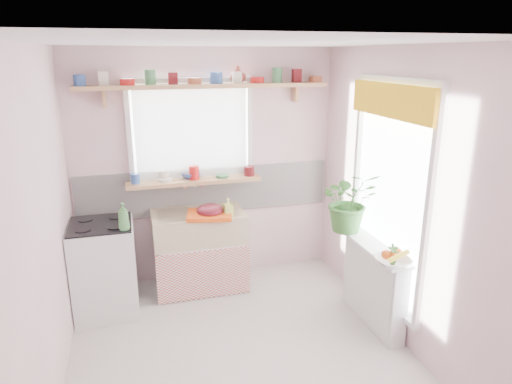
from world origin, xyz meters
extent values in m
plane|color=beige|center=(0.00, 0.00, 0.00)|extent=(3.20, 3.20, 0.00)
plane|color=white|center=(0.00, 0.00, 2.50)|extent=(3.20, 3.20, 0.00)
plane|color=#FAD2D7|center=(0.00, 1.60, 1.25)|extent=(2.80, 0.00, 2.80)
plane|color=#FAD2D7|center=(0.00, -1.60, 1.25)|extent=(2.80, 0.00, 2.80)
plane|color=#FAD2D7|center=(-1.40, 0.00, 1.25)|extent=(0.00, 3.20, 3.20)
plane|color=#FAD2D7|center=(1.40, 0.00, 1.25)|extent=(0.00, 3.20, 3.20)
cube|color=white|center=(0.00, 1.59, 1.00)|extent=(2.74, 0.03, 0.50)
cube|color=pink|center=(0.00, 1.58, 0.80)|extent=(2.74, 0.02, 0.12)
cube|color=white|center=(-0.15, 1.60, 1.65)|extent=(1.20, 0.01, 1.00)
cube|color=white|center=(-0.15, 1.53, 1.65)|extent=(1.15, 0.02, 0.95)
cube|color=white|center=(1.40, 0.20, 1.25)|extent=(0.01, 1.10, 1.90)
cube|color=yellow|center=(1.31, 0.20, 2.06)|extent=(0.03, 1.20, 0.28)
cube|color=white|center=(-0.15, 1.30, 0.28)|extent=(0.85, 0.55, 0.55)
cube|color=#C84C3A|center=(-0.15, 1.02, 0.28)|extent=(0.95, 0.02, 0.53)
cube|color=#C7B291|center=(-0.15, 1.30, 0.70)|extent=(0.95, 0.55, 0.30)
cylinder|color=silver|center=(-0.15, 1.55, 1.10)|extent=(0.03, 0.22, 0.03)
cube|color=white|center=(-1.10, 1.05, 0.45)|extent=(0.58, 0.58, 0.90)
cube|color=black|center=(-1.10, 1.05, 0.91)|extent=(0.56, 0.56, 0.02)
cylinder|color=black|center=(-1.24, 0.91, 0.92)|extent=(0.14, 0.14, 0.01)
cylinder|color=black|center=(-0.96, 0.91, 0.92)|extent=(0.14, 0.14, 0.01)
cylinder|color=black|center=(-1.24, 1.19, 0.92)|extent=(0.14, 0.14, 0.01)
cylinder|color=black|center=(-0.96, 1.19, 0.92)|extent=(0.14, 0.14, 0.01)
cube|color=white|center=(1.30, 0.20, 0.38)|extent=(0.15, 0.90, 0.75)
cube|color=white|center=(1.27, 0.20, 0.76)|extent=(0.22, 0.95, 0.03)
cube|color=tan|center=(-0.15, 1.48, 1.14)|extent=(1.40, 0.22, 0.04)
cube|color=tan|center=(0.00, 1.47, 2.12)|extent=(2.52, 0.24, 0.04)
cylinder|color=#3359A5|center=(-1.18, 1.47, 2.20)|extent=(0.11, 0.11, 0.12)
cylinder|color=silver|center=(-0.97, 1.47, 2.20)|extent=(0.11, 0.11, 0.12)
cylinder|color=red|center=(-0.75, 1.47, 2.17)|extent=(0.11, 0.11, 0.06)
cylinder|color=#3F7F4C|center=(-0.54, 1.47, 2.20)|extent=(0.11, 0.11, 0.12)
cylinder|color=#590F14|center=(-0.32, 1.47, 2.20)|extent=(0.11, 0.11, 0.12)
cylinder|color=#A55133|center=(-0.11, 1.47, 2.17)|extent=(0.11, 0.11, 0.06)
cylinder|color=#3359A5|center=(0.11, 1.47, 2.20)|extent=(0.11, 0.11, 0.12)
cylinder|color=silver|center=(0.32, 1.47, 2.20)|extent=(0.11, 0.11, 0.12)
cylinder|color=red|center=(0.54, 1.47, 2.17)|extent=(0.11, 0.11, 0.06)
cylinder|color=#3F7F4C|center=(0.75, 1.47, 2.20)|extent=(0.11, 0.11, 0.12)
cylinder|color=#590F14|center=(0.97, 1.47, 2.20)|extent=(0.11, 0.11, 0.12)
cylinder|color=#A55133|center=(1.18, 1.47, 2.17)|extent=(0.11, 0.11, 0.06)
cylinder|color=#3359A5|center=(-0.77, 1.48, 1.22)|extent=(0.11, 0.11, 0.12)
cylinder|color=silver|center=(-0.46, 1.48, 1.22)|extent=(0.11, 0.11, 0.12)
cylinder|color=red|center=(-0.15, 1.48, 1.19)|extent=(0.11, 0.11, 0.06)
cylinder|color=#3F7F4C|center=(0.16, 1.48, 1.22)|extent=(0.11, 0.11, 0.12)
cylinder|color=#590F14|center=(0.47, 1.48, 1.22)|extent=(0.11, 0.11, 0.12)
cube|color=#FE5B16|center=(-0.06, 1.14, 0.87)|extent=(0.50, 0.41, 0.04)
ellipsoid|color=maroon|center=(-0.05, 1.16, 0.91)|extent=(0.33, 0.33, 0.12)
imported|color=#366C2B|center=(1.21, 0.60, 1.08)|extent=(0.63, 0.57, 0.61)
imported|color=silver|center=(1.21, -0.20, 0.81)|extent=(0.29, 0.29, 0.07)
imported|color=#2E5E25|center=(1.21, -0.20, 0.87)|extent=(0.10, 0.07, 0.19)
imported|color=#C8DA61|center=(0.13, 1.10, 0.95)|extent=(0.09, 0.10, 0.19)
imported|color=white|center=(-0.46, 1.54, 1.21)|extent=(0.16, 0.16, 0.10)
imported|color=#30489E|center=(-0.17, 1.54, 1.19)|extent=(0.25, 0.25, 0.06)
imported|color=#9A3B2F|center=(0.35, 1.53, 2.23)|extent=(0.20, 0.20, 0.17)
imported|color=#468D48|center=(-0.88, 0.83, 1.04)|extent=(0.13, 0.13, 0.25)
sphere|color=#DC5612|center=(1.21, -0.20, 0.87)|extent=(0.08, 0.08, 0.08)
sphere|color=#DC5612|center=(1.27, -0.17, 0.87)|extent=(0.08, 0.08, 0.08)
sphere|color=#DC5612|center=(1.16, -0.18, 0.87)|extent=(0.08, 0.08, 0.08)
cylinder|color=yellow|center=(1.23, -0.25, 0.88)|extent=(0.18, 0.04, 0.10)
camera|label=1|loc=(-0.77, -3.16, 2.42)|focal=32.00mm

